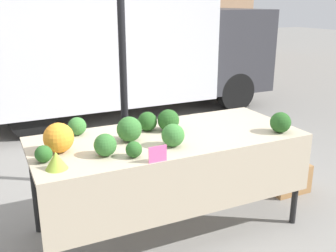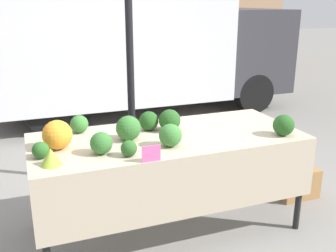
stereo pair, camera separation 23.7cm
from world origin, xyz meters
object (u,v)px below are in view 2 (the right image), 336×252
price_sign (151,154)px  produce_crate (295,182)px  orange_cauliflower (57,135)px  parked_truck (130,40)px

price_sign → produce_crate: price_sign is taller
price_sign → produce_crate: 1.87m
orange_cauliflower → produce_crate: bearing=2.1°
price_sign → produce_crate: bearing=18.1°
orange_cauliflower → produce_crate: 2.32m
parked_truck → produce_crate: 3.85m
produce_crate → parked_truck: bearing=99.5°
orange_cauliflower → parked_truck: bearing=67.2°
parked_truck → orange_cauliflower: 4.06m
orange_cauliflower → price_sign: 0.71m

